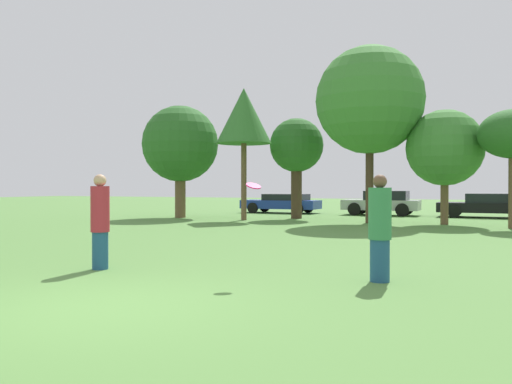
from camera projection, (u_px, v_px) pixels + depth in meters
ground_plane at (97, 307)px, 6.60m from camera, size 120.00×120.00×0.00m
person_thrower at (100, 221)px, 9.62m from camera, size 0.35×0.35×1.78m
person_catcher at (380, 228)px, 8.36m from camera, size 0.37×0.37×1.74m
frisbee at (253, 186)px, 8.54m from camera, size 0.26×0.25×0.15m
tree_0 at (180, 144)px, 25.67m from camera, size 3.79×3.79×5.57m
tree_1 at (244, 117)px, 23.71m from camera, size 2.55×2.55×6.09m
tree_2 at (296, 147)px, 24.87m from camera, size 2.60×2.60×4.85m
tree_3 at (370, 100)px, 21.87m from camera, size 4.58×4.58×7.52m
tree_4 at (445, 148)px, 21.00m from camera, size 3.10×3.10×4.69m
parked_car_blue at (282, 203)px, 30.19m from camera, size 4.53×2.00×1.11m
parked_car_silver at (382, 202)px, 27.78m from camera, size 4.04×1.92×1.32m
parked_car_black at (487, 205)px, 25.71m from camera, size 4.51×2.14×1.20m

